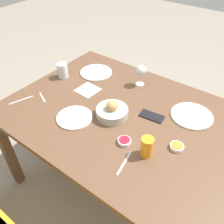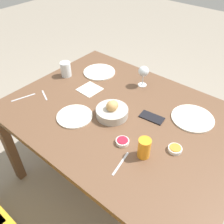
% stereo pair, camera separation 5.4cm
% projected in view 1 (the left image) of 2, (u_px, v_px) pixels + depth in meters
% --- Properties ---
extents(ground_plane, '(10.00, 10.00, 0.00)m').
position_uv_depth(ground_plane, '(120.00, 181.00, 2.01)').
color(ground_plane, gray).
extents(dining_table, '(1.49, 1.09, 0.76)m').
position_uv_depth(dining_table, '(122.00, 123.00, 1.57)').
color(dining_table, brown).
rests_on(dining_table, ground_plane).
extents(bread_basket, '(0.20, 0.20, 0.11)m').
position_uv_depth(bread_basket, '(112.00, 111.00, 1.47)').
color(bread_basket, '#B2ADA3').
rests_on(bread_basket, dining_table).
extents(plate_near_left, '(0.26, 0.26, 0.01)m').
position_uv_depth(plate_near_left, '(192.00, 116.00, 1.49)').
color(plate_near_left, silver).
rests_on(plate_near_left, dining_table).
extents(plate_near_right, '(0.25, 0.25, 0.01)m').
position_uv_depth(plate_near_right, '(96.00, 72.00, 1.89)').
color(plate_near_right, silver).
rests_on(plate_near_right, dining_table).
extents(plate_far_center, '(0.22, 0.22, 0.01)m').
position_uv_depth(plate_far_center, '(75.00, 117.00, 1.47)').
color(plate_far_center, silver).
rests_on(plate_far_center, dining_table).
extents(juice_glass, '(0.07, 0.07, 0.12)m').
position_uv_depth(juice_glass, '(147.00, 147.00, 1.22)').
color(juice_glass, orange).
rests_on(juice_glass, dining_table).
extents(water_tumbler, '(0.08, 0.08, 0.11)m').
position_uv_depth(water_tumbler, '(63.00, 70.00, 1.81)').
color(water_tumbler, silver).
rests_on(water_tumbler, dining_table).
extents(wine_glass, '(0.08, 0.08, 0.16)m').
position_uv_depth(wine_glass, '(141.00, 71.00, 1.69)').
color(wine_glass, silver).
rests_on(wine_glass, dining_table).
extents(jam_bowl_berry, '(0.08, 0.08, 0.02)m').
position_uv_depth(jam_bowl_berry, '(124.00, 141.00, 1.31)').
color(jam_bowl_berry, white).
rests_on(jam_bowl_berry, dining_table).
extents(jam_bowl_honey, '(0.08, 0.08, 0.02)m').
position_uv_depth(jam_bowl_honey, '(177.00, 147.00, 1.28)').
color(jam_bowl_honey, white).
rests_on(jam_bowl_honey, dining_table).
extents(fork_silver, '(0.06, 0.16, 0.00)m').
position_uv_depth(fork_silver, '(21.00, 100.00, 1.62)').
color(fork_silver, '#B7B7BC').
rests_on(fork_silver, dining_table).
extents(knife_silver, '(0.04, 0.17, 0.00)m').
position_uv_depth(knife_silver, '(124.00, 163.00, 1.21)').
color(knife_silver, '#B7B7BC').
rests_on(knife_silver, dining_table).
extents(spoon_coffee, '(0.12, 0.06, 0.00)m').
position_uv_depth(spoon_coffee, '(42.00, 97.00, 1.64)').
color(spoon_coffee, '#B7B7BC').
rests_on(spoon_coffee, dining_table).
extents(napkin, '(0.15, 0.15, 0.00)m').
position_uv_depth(napkin, '(88.00, 90.00, 1.71)').
color(napkin, silver).
rests_on(napkin, dining_table).
extents(cell_phone, '(0.16, 0.09, 0.01)m').
position_uv_depth(cell_phone, '(152.00, 116.00, 1.49)').
color(cell_phone, black).
rests_on(cell_phone, dining_table).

